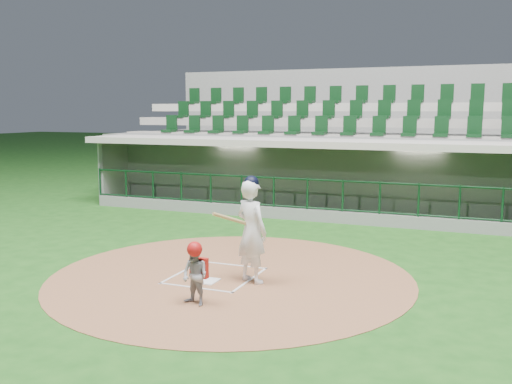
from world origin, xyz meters
TOP-DOWN VIEW (x-y plane):
  - ground at (0.00, 0.00)m, footprint 120.00×120.00m
  - dirt_circle at (0.30, -0.20)m, footprint 7.20×7.20m
  - home_plate at (0.00, -0.70)m, footprint 0.43×0.43m
  - batter_box_chalk at (0.00, -0.30)m, footprint 1.55×1.80m
  - dugout_structure at (0.13, 7.82)m, footprint 16.40×3.70m
  - seating_deck at (0.00, 10.91)m, footprint 17.00×6.72m
  - batter at (0.82, -0.39)m, footprint 0.96×1.01m
  - catcher at (0.44, -1.96)m, footprint 0.58×0.50m

SIDE VIEW (x-z plane):
  - ground at x=0.00m, z-range 0.00..0.00m
  - dirt_circle at x=0.30m, z-range 0.00..0.01m
  - batter_box_chalk at x=0.00m, z-range 0.01..0.02m
  - home_plate at x=0.00m, z-range 0.01..0.03m
  - catcher at x=0.44m, z-range 0.01..1.11m
  - dugout_structure at x=0.13m, z-range -0.54..2.46m
  - batter at x=0.82m, z-range 0.00..2.06m
  - seating_deck at x=0.00m, z-range -1.15..4.00m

